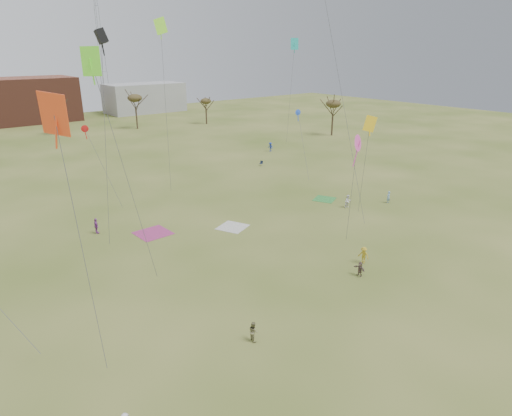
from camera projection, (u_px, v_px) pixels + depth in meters
ground at (352, 314)px, 34.78m from camera, size 260.00×260.00×0.00m
spectator_fore_b at (253, 331)px, 31.41m from camera, size 0.72×0.84×1.51m
spectator_fore_c at (360, 269)px, 40.39m from camera, size 0.52×1.32×1.39m
flyer_mid_b at (364, 255)px, 42.77m from camera, size 0.85×1.20×1.68m
flyer_mid_c at (388, 197)px, 59.48m from camera, size 0.59×0.39×1.62m
spectator_mid_d at (96, 226)px, 49.60m from camera, size 0.49×1.07×1.80m
spectator_mid_e at (348, 201)px, 57.67m from camera, size 0.91×0.74×1.75m
flyer_far_c at (270, 147)px, 89.14m from camera, size 0.91×1.30×1.83m
blanket_cream at (233, 227)px, 51.63m from camera, size 4.06×4.06×0.03m
blanket_plum at (153, 233)px, 49.92m from camera, size 3.75×3.75×0.03m
blanket_olive at (324, 199)px, 61.13m from camera, size 3.64×3.64×0.03m
camp_chair_right at (261, 164)px, 78.42m from camera, size 0.68×0.65×0.87m
kites_aloft at (213, 77)px, 44.95m from camera, size 65.32×44.78×26.54m
tree_line at (33, 115)px, 88.32m from camera, size 117.44×49.32×8.91m
building_brick at (25, 100)px, 123.14m from camera, size 26.00×16.00×12.00m
building_grey at (145, 98)px, 142.99m from camera, size 24.00×12.00×9.00m
radio_tower at (101, 50)px, 137.14m from camera, size 1.51×1.72×41.00m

